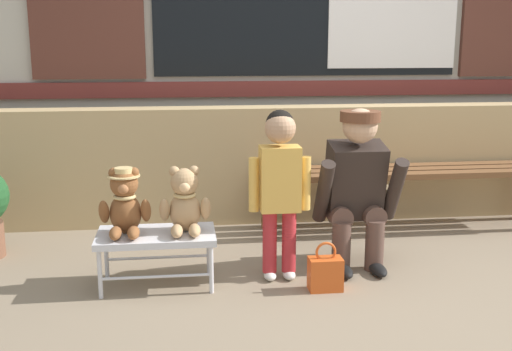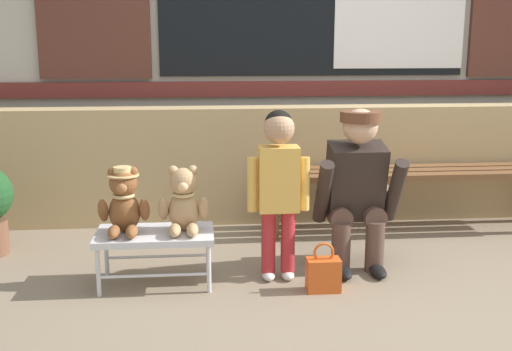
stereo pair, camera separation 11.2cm
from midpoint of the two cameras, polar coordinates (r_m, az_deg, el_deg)
ground_plane at (r=3.50m, az=9.58°, el=-10.19°), size 60.00×60.00×0.00m
brick_low_wall at (r=4.71m, az=4.87°, el=1.17°), size 8.16×0.25×0.85m
wooden_bench_long at (r=4.52m, az=12.73°, el=-0.21°), size 2.10×0.40×0.44m
small_display_bench at (r=3.47m, az=-10.00°, el=-5.70°), size 0.64×0.36×0.30m
teddy_bear_with_hat at (r=3.43m, az=-12.80°, el=-2.46°), size 0.28×0.27×0.36m
teddy_bear_plain at (r=3.41m, az=-7.44°, el=-2.48°), size 0.28×0.26×0.36m
child_standing at (r=3.43m, az=1.25°, el=-0.08°), size 0.35×0.18×0.96m
adult_crouching at (r=3.69m, az=8.39°, el=-1.10°), size 0.50×0.49×0.95m
handbag_on_ground at (r=3.42m, az=5.40°, el=-8.85°), size 0.18×0.11×0.27m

